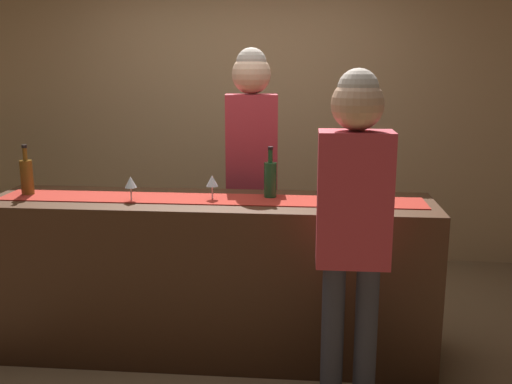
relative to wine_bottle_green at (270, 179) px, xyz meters
name	(u,v)px	position (x,y,z in m)	size (l,w,h in m)	color
ground_plane	(212,350)	(-0.35, -0.07, -1.07)	(10.00, 10.00, 0.00)	brown
back_wall	(245,96)	(-0.35, 1.83, 0.38)	(6.00, 0.12, 2.90)	tan
bar_counter	(211,277)	(-0.35, -0.07, -0.59)	(2.59, 0.60, 0.95)	#3D2314
counter_runner_cloth	(210,199)	(-0.35, -0.07, -0.11)	(2.46, 0.28, 0.01)	maroon
wine_bottle_green	(270,179)	(0.00, 0.00, 0.00)	(0.07, 0.07, 0.30)	#194723
wine_bottle_amber	(27,176)	(-1.45, -0.06, 0.00)	(0.07, 0.07, 0.30)	brown
wine_glass_near_customer	(131,183)	(-0.79, -0.15, -0.01)	(0.07, 0.07, 0.14)	silver
wine_glass_mid_counter	(212,182)	(-0.33, -0.08, -0.01)	(0.07, 0.07, 0.14)	silver
bartender	(251,152)	(-0.16, 0.51, 0.08)	(0.36, 0.26, 1.83)	#26262B
customer_sipping	(354,211)	(0.43, -0.68, -0.01)	(0.34, 0.24, 1.70)	#33333D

